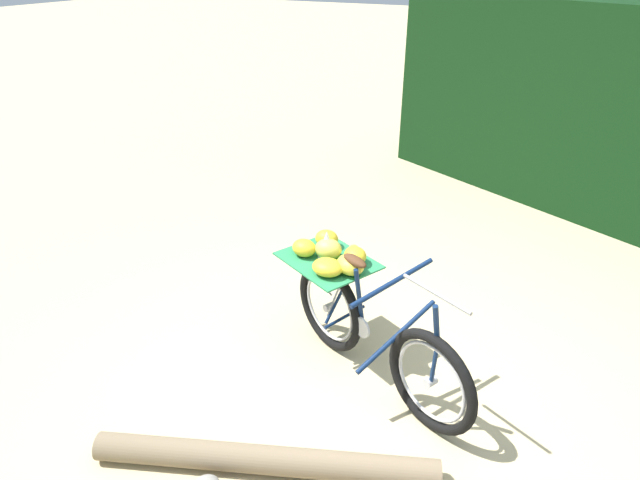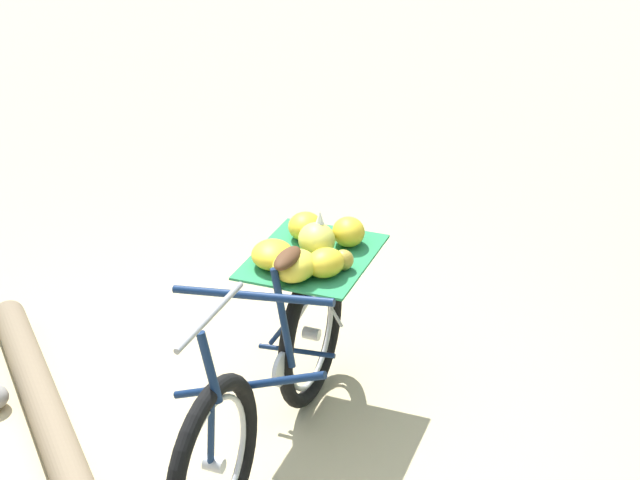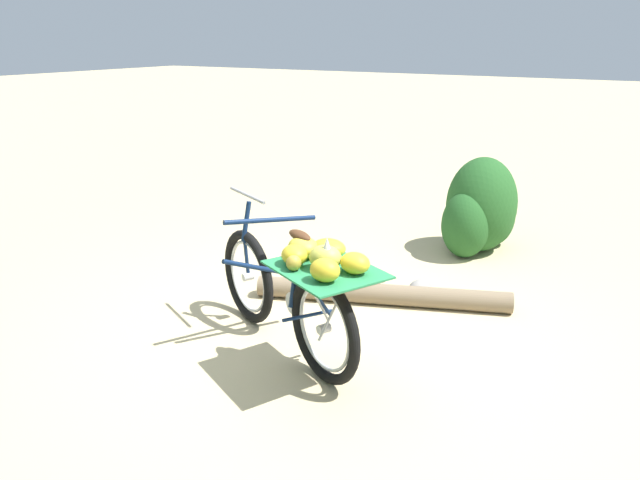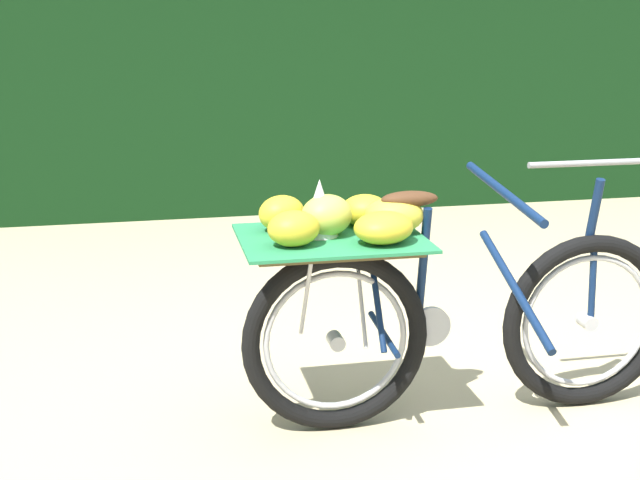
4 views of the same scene
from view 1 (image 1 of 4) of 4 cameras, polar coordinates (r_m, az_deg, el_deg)
name	(u,v)px [view 1 (image 1 of 4)]	position (r m, az deg, el deg)	size (l,w,h in m)	color
ground_plane	(359,403)	(4.02, 4.12, -16.53)	(60.00, 60.00, 0.00)	#C6B284
bicycle	(361,312)	(3.96, 4.29, -7.44)	(1.04, 1.73, 1.03)	black
fallen_log	(265,460)	(3.59, -5.77, -21.81)	(0.17, 0.17, 2.10)	#7F6B51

